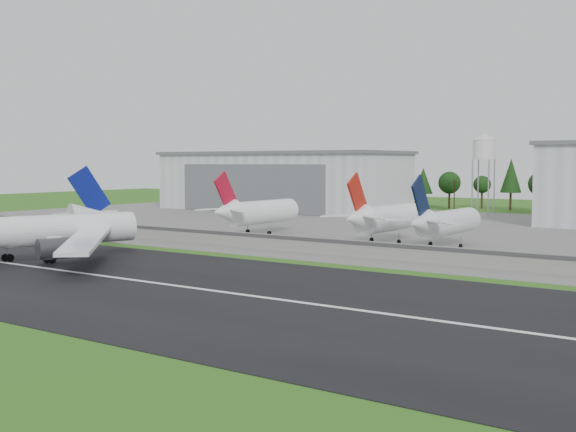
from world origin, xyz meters
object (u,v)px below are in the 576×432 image
Objects in this scene: parked_jet_navy at (443,222)px; parked_jet_red_a at (255,212)px; parked_jet_red_b at (382,218)px; main_airliner at (17,239)px.

parked_jet_red_a is at bearing 179.95° from parked_jet_navy.
parked_jet_red_b reaches higher than parked_jet_navy.
main_airliner reaches higher than parked_jet_red_a.
parked_jet_red_b is 1.00× the size of parked_jet_navy.
main_airliner is 1.83× the size of parked_jet_navy.
main_airliner reaches higher than parked_jet_navy.
parked_jet_red_a is 1.00× the size of parked_jet_navy.
parked_jet_red_b is at bearing 179.84° from parked_jet_navy.
parked_jet_red_b is at bearing -100.23° from main_airliner.
parked_jet_red_a is 51.29m from parked_jet_navy.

